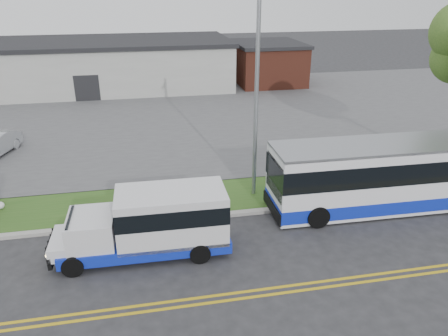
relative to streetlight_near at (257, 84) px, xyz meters
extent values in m
plane|color=#28282B|center=(-3.00, -2.73, -5.23)|extent=(140.00, 140.00, 0.00)
cube|color=gold|center=(-3.00, -6.58, -5.23)|extent=(70.00, 0.12, 0.01)
cube|color=gold|center=(-3.00, -6.88, -5.23)|extent=(70.00, 0.12, 0.01)
cube|color=#9E9B93|center=(-3.00, -1.63, -5.16)|extent=(80.00, 0.30, 0.15)
cube|color=#2C541C|center=(-3.00, 0.17, -5.18)|extent=(80.00, 3.30, 0.10)
cube|color=#4C4C4F|center=(-3.00, 14.27, -5.18)|extent=(80.00, 25.00, 0.10)
cube|color=#9E9E99|center=(-9.00, 24.27, -3.23)|extent=(25.00, 10.00, 4.00)
cube|color=black|center=(-9.00, 24.27, -1.06)|extent=(25.40, 10.40, 0.35)
cube|color=black|center=(-9.00, 19.32, -4.13)|extent=(2.00, 0.15, 2.20)
cube|color=brown|center=(7.50, 23.27, -3.43)|extent=(6.00, 7.00, 3.60)
cube|color=black|center=(7.50, 23.27, -1.48)|extent=(6.30, 7.30, 0.30)
cylinder|color=gray|center=(0.00, 0.07, -0.38)|extent=(0.18, 0.18, 9.50)
cube|color=#1026B0|center=(-5.06, -3.71, -4.75)|extent=(6.04, 2.15, 0.44)
cube|color=silver|center=(-4.09, -3.73, -3.73)|extent=(3.92, 2.11, 1.85)
cube|color=black|center=(-4.09, -3.73, -3.42)|extent=(3.94, 2.14, 0.66)
cube|color=silver|center=(-6.92, -3.67, -4.04)|extent=(1.63, 1.93, 1.06)
cube|color=black|center=(-7.58, -3.66, -3.86)|extent=(0.12, 1.68, 0.79)
cube|color=silver|center=(-7.89, -3.65, -4.48)|extent=(0.92, 1.83, 0.49)
cube|color=black|center=(-8.29, -3.64, -4.75)|extent=(0.17, 1.81, 0.44)
sphere|color=#FFD88C|center=(-8.34, -4.30, -4.53)|extent=(0.18, 0.18, 0.18)
sphere|color=#FFD88C|center=(-8.32, -2.98, -4.53)|extent=(0.18, 0.18, 0.18)
cylinder|color=black|center=(-7.55, -4.61, -4.86)|extent=(0.75, 0.26, 0.74)
cylinder|color=black|center=(-7.52, -2.70, -4.86)|extent=(0.75, 0.26, 0.74)
cylinder|color=black|center=(-3.23, -4.70, -4.86)|extent=(0.75, 0.26, 0.74)
cylinder|color=black|center=(-3.19, -2.79, -4.86)|extent=(0.75, 0.26, 0.74)
cube|color=white|center=(5.61, -2.13, -3.73)|extent=(10.73, 2.61, 2.82)
cube|color=#1026B0|center=(5.61, -2.13, -4.70)|extent=(10.75, 2.63, 0.58)
cube|color=black|center=(5.61, -2.13, -3.19)|extent=(10.77, 2.65, 0.92)
cube|color=black|center=(0.32, -2.04, -3.39)|extent=(0.13, 2.24, 1.55)
cube|color=black|center=(0.25, -2.04, -4.80)|extent=(0.16, 2.43, 0.49)
cube|color=gray|center=(5.61, -2.13, -2.30)|extent=(10.73, 2.61, 0.12)
cylinder|color=black|center=(1.81, -3.21, -4.77)|extent=(0.94, 0.33, 0.93)
cylinder|color=black|center=(1.84, -0.92, -4.77)|extent=(0.94, 0.33, 0.93)
cylinder|color=black|center=(8.16, -1.02, -4.77)|extent=(0.94, 0.33, 0.93)
sphere|color=white|center=(-11.18, 0.76, -4.97)|extent=(0.32, 0.32, 0.32)
camera|label=1|loc=(-4.94, -17.57, 4.00)|focal=35.00mm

